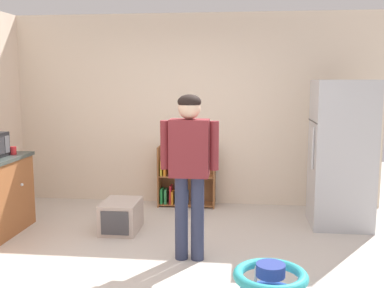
{
  "coord_description": "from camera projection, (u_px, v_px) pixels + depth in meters",
  "views": [
    {
      "loc": [
        0.68,
        -4.02,
        1.78
      ],
      "look_at": [
        0.17,
        0.48,
        1.13
      ],
      "focal_mm": 41.83,
      "sensor_mm": 36.0,
      "label": 1
    }
  ],
  "objects": [
    {
      "name": "ground_plane",
      "position": [
        169.0,
        267.0,
        4.28
      ],
      "size": [
        12.0,
        12.0,
        0.0
      ],
      "primitive_type": "plane",
      "color": "beige",
      "rests_on": "ground"
    },
    {
      "name": "pet_carrier",
      "position": [
        121.0,
        216.0,
        5.29
      ],
      "size": [
        0.42,
        0.55,
        0.36
      ],
      "color": "beige",
      "rests_on": "ground"
    },
    {
      "name": "standing_person",
      "position": [
        189.0,
        161.0,
        4.34
      ],
      "size": [
        0.57,
        0.23,
        1.64
      ],
      "color": "#2F3550",
      "rests_on": "ground"
    },
    {
      "name": "baby_walker",
      "position": [
        270.0,
        283.0,
        3.59
      ],
      "size": [
        0.6,
        0.6,
        0.32
      ],
      "color": "blue",
      "rests_on": "ground"
    },
    {
      "name": "ketchup_bottle",
      "position": [
        5.0,
        145.0,
        5.38
      ],
      "size": [
        0.07,
        0.07,
        0.25
      ],
      "color": "red",
      "rests_on": "kitchen_counter"
    },
    {
      "name": "bookshelf",
      "position": [
        183.0,
        180.0,
        6.35
      ],
      "size": [
        0.8,
        0.28,
        0.85
      ],
      "color": "brown",
      "rests_on": "ground"
    },
    {
      "name": "refrigerator",
      "position": [
        341.0,
        154.0,
        5.41
      ],
      "size": [
        0.73,
        0.68,
        1.78
      ],
      "color": "#B7BABF",
      "rests_on": "ground"
    },
    {
      "name": "red_cup",
      "position": [
        13.0,
        151.0,
        5.29
      ],
      "size": [
        0.08,
        0.08,
        0.09
      ],
      "primitive_type": "cylinder",
      "color": "red",
      "rests_on": "kitchen_counter"
    },
    {
      "name": "back_wall",
      "position": [
        195.0,
        110.0,
        6.38
      ],
      "size": [
        5.2,
        0.06,
        2.7
      ],
      "primitive_type": "cube",
      "color": "beige",
      "rests_on": "ground"
    }
  ]
}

